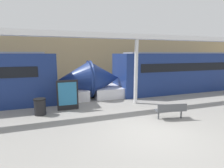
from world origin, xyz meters
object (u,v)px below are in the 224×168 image
object	(u,v)px
train_left	(184,72)
bench_near	(171,110)
poster_board	(68,95)
trash_bin	(40,107)
support_column_near	(136,72)

from	to	relation	value
train_left	bench_near	size ratio (longest dim) A/B	10.98
train_left	poster_board	bearing A→B (deg)	-166.10
bench_near	trash_bin	world-z (taller)	trash_bin
poster_board	bench_near	bearing A→B (deg)	-33.96
train_left	trash_bin	size ratio (longest dim) A/B	19.43
train_left	trash_bin	world-z (taller)	train_left
trash_bin	support_column_near	size ratio (longest dim) A/B	0.21
trash_bin	bench_near	bearing A→B (deg)	-24.57
trash_bin	support_column_near	xyz separation A→B (m)	(5.56, 0.30, 1.55)
train_left	poster_board	world-z (taller)	train_left
trash_bin	support_column_near	world-z (taller)	support_column_near
bench_near	trash_bin	xyz separation A→B (m)	(-5.93, 2.71, -0.05)
bench_near	poster_board	bearing A→B (deg)	157.51
bench_near	poster_board	size ratio (longest dim) A/B	0.89
bench_near	support_column_near	bearing A→B (deg)	108.47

